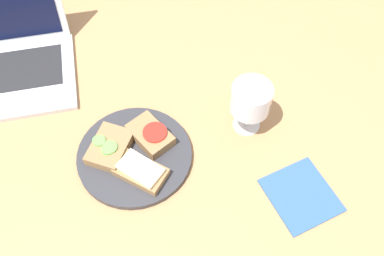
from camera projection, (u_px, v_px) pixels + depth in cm
name	position (u px, v px, depth cm)	size (l,w,h in cm)	color
wooden_table	(181.00, 155.00, 93.32)	(140.00, 140.00, 3.00)	#B27F51
plate	(135.00, 156.00, 90.74)	(24.34, 24.34, 1.43)	#333338
sandwich_with_cucumber	(110.00, 147.00, 89.54)	(11.37, 12.29, 2.85)	#937047
sandwich_with_cheese	(141.00, 171.00, 86.42)	(11.82, 11.34, 2.73)	#937047
sandwich_with_tomato	(151.00, 135.00, 91.21)	(10.29, 11.60, 2.98)	#937047
wine_glass	(251.00, 100.00, 88.46)	(8.50, 8.50, 12.78)	white
laptop	(3.00, 55.00, 102.59)	(32.32, 29.62, 19.12)	silver
napkin	(301.00, 195.00, 86.18)	(12.55, 13.52, 0.40)	#33598C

